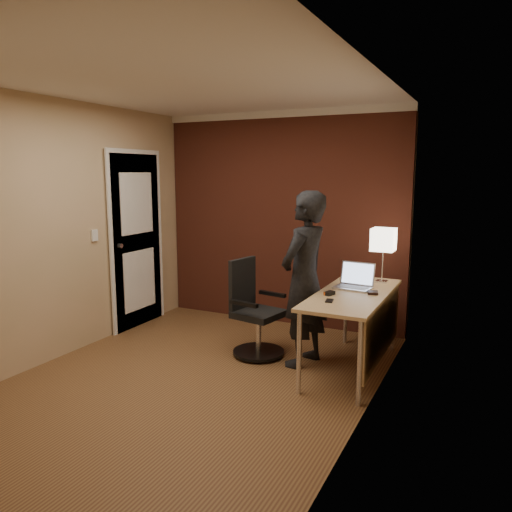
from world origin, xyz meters
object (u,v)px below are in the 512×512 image
Objects in this scene: phone at (329,301)px; person at (304,279)px; office_chair at (254,314)px; mouse at (329,293)px; wallet at (373,293)px; laptop at (355,281)px; desk_lamp at (383,240)px; desk at (360,307)px.

person reaches higher than phone.
phone is 1.00m from office_chair.
mouse is 0.40m from wallet.
mouse is 0.32m from person.
laptop is at bearing 88.16° from mouse.
desk_lamp is 0.66m from wallet.
person is (-0.28, 0.12, 0.07)m from mouse.
phone is 0.12× the size of office_chair.
desk is at bearing -159.05° from wallet.
laptop reaches higher than office_chair.
person is at bearing -171.79° from wallet.
desk_lamp is 1.46m from office_chair.
wallet is (0.10, 0.04, 0.14)m from desk.
desk_lamp is 0.33× the size of person.
office_chair is 0.67m from person.
mouse is 0.91× the size of wallet.
laptop is 3.09× the size of phone.
office_chair is (-1.12, -0.60, -0.73)m from desk_lamp.
wallet is at bearing -86.64° from desk_lamp.
wallet reaches higher than desk.
office_chair is at bearing -151.86° from desk_lamp.
wallet reaches higher than phone.
mouse is 0.22m from phone.
phone is 0.50m from wallet.
person reaches higher than laptop.
desk_lamp is 4.86× the size of wallet.
mouse reaches higher than wallet.
mouse is at bearing -112.65° from desk_lamp.
desk_lamp is at bearing 93.36° from wallet.
office_chair reaches higher than desk.
office_chair is at bearing 148.76° from phone.
wallet is at bearing 47.55° from phone.
mouse is (-0.31, -0.73, -0.40)m from desk_lamp.
office_chair is (-1.05, -0.04, -0.19)m from desk.
mouse is at bearing -108.27° from laptop.
office_chair is (-1.15, -0.08, -0.33)m from wallet.
desk is at bearing 2.26° from office_chair.
mouse is (-0.13, -0.39, -0.05)m from laptop.
mouse is 0.89m from office_chair.
phone is 1.05× the size of wallet.
person reaches higher than desk.
desk is 13.64× the size of wallet.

